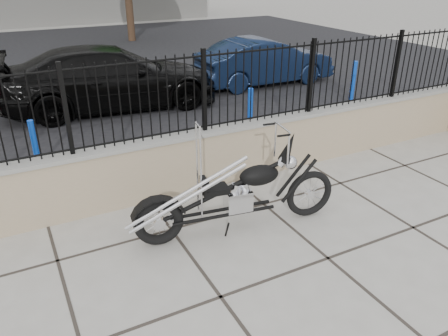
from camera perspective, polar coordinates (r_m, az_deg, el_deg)
ground_plane at (r=5.01m, az=-0.43°, el=-16.51°), size 90.00×90.00×0.00m
parking_lot at (r=16.26m, az=-21.34°, el=11.94°), size 30.00×30.00×0.00m
retaining_wall at (r=6.71m, az=-10.19°, el=-0.29°), size 14.00×0.36×0.96m
iron_fence at (r=6.32m, az=-10.95°, el=8.56°), size 14.00×0.08×1.20m
chopper_motorcycle at (r=5.67m, az=1.40°, el=-1.16°), size 2.75×0.87×1.62m
car_black at (r=11.22m, az=-14.55°, el=11.34°), size 5.36×2.54×1.51m
car_blue at (r=13.20m, az=5.33°, el=13.69°), size 4.08×1.50×1.34m
bollard_a at (r=8.40m, az=-23.50°, el=2.95°), size 0.14×0.14×0.86m
bollard_b at (r=9.41m, az=3.44°, el=7.61°), size 0.13×0.13×0.93m
bollard_c at (r=12.11m, az=16.52°, el=10.90°), size 0.16×0.16×1.01m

